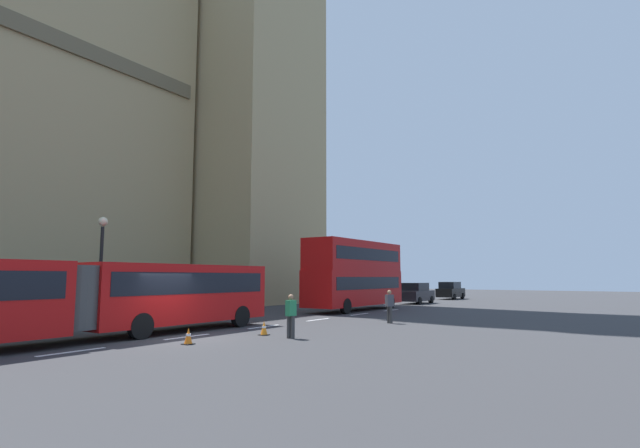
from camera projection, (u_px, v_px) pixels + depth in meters
name	position (u px, v px, depth m)	size (l,w,h in m)	color
ground_plane	(177.00, 338.00, 18.32)	(160.00, 160.00, 0.00)	#333335
lane_centre_marking	(229.00, 331.00, 20.61)	(34.40, 0.16, 0.01)	silver
articulated_bus	(69.00, 294.00, 16.97)	(18.43, 2.54, 2.90)	#B20F0F
double_decker_bus	(355.00, 272.00, 33.97)	(10.14, 2.54, 4.90)	#B20F0F
sedan_lead	(416.00, 293.00, 42.55)	(4.40, 1.86, 1.85)	black
sedan_trailing	(451.00, 291.00, 51.11)	(4.40, 1.86, 1.85)	black
traffic_cone_west	(188.00, 336.00, 16.65)	(0.36, 0.36, 0.58)	black
traffic_cone_middle	(264.00, 328.00, 19.29)	(0.36, 0.36, 0.58)	black
street_lamp	(101.00, 263.00, 22.78)	(0.44, 0.44, 5.27)	black
pedestrian_near_cones	(291.00, 314.00, 18.34)	(0.41, 0.36, 1.69)	#333333
pedestrian_by_kerb	(390.00, 305.00, 24.33)	(0.47, 0.39, 1.69)	#333333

